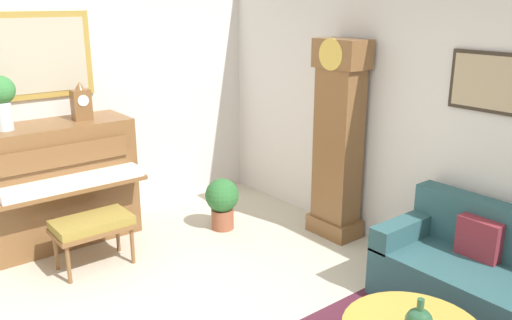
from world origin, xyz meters
The scene contains 9 objects.
wall_left centered at (-2.60, 0.00, 1.41)m, with size 0.13×4.90×2.80m.
wall_back centered at (0.01, 2.40, 1.40)m, with size 5.30×0.13×2.80m.
piano centered at (-2.23, -0.13, 0.62)m, with size 0.87×1.44×1.23m.
piano_bench centered at (-1.49, -0.11, 0.41)m, with size 0.42×0.70×0.48m.
grandfather_clock centered at (-0.62, 2.15, 0.96)m, with size 0.52×0.34×2.03m.
couch centered at (1.32, 1.94, 0.31)m, with size 1.90×0.80×0.84m.
mantel_clock centered at (-2.23, 0.16, 1.40)m, with size 0.13×0.18×0.38m.
flower_vase centered at (-2.23, -0.56, 1.54)m, with size 0.26×0.26×0.58m.
potted_plant centered at (-1.46, 1.30, 0.32)m, with size 0.36×0.36×0.56m.
Camera 1 is at (2.92, -1.72, 2.38)m, focal length 37.35 mm.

